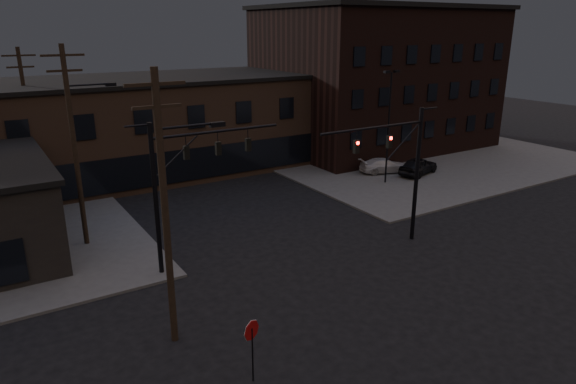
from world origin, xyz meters
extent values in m
plane|color=black|center=(0.00, 0.00, 0.00)|extent=(140.00, 140.00, 0.00)
cube|color=#474744|center=(22.00, 22.00, 0.07)|extent=(30.00, 30.00, 0.15)
cube|color=brown|center=(0.00, 28.00, 4.00)|extent=(40.00, 12.00, 8.00)
cube|color=black|center=(22.00, 26.00, 7.00)|extent=(22.00, 16.00, 14.00)
cylinder|color=black|center=(6.50, 4.50, 4.00)|extent=(0.24, 0.24, 8.00)
cylinder|color=black|center=(3.00, 4.50, 7.20)|extent=(7.00, 0.14, 0.14)
cube|color=#FF140C|center=(4.17, 4.50, 6.30)|extent=(0.28, 0.22, 0.70)
cube|color=#FF140C|center=(1.83, 4.50, 6.30)|extent=(0.28, 0.22, 0.70)
cylinder|color=black|center=(-8.00, 8.00, 4.00)|extent=(0.24, 0.24, 8.00)
cylinder|color=black|center=(-4.50, 8.00, 7.20)|extent=(7.00, 0.14, 0.14)
cube|color=black|center=(-6.25, 8.00, 6.30)|extent=(0.28, 0.22, 0.70)
cube|color=black|center=(-4.50, 8.00, 6.30)|extent=(0.28, 0.22, 0.70)
cube|color=black|center=(-2.75, 8.00, 6.30)|extent=(0.28, 0.22, 0.70)
cylinder|color=black|center=(-8.00, -2.00, 1.10)|extent=(0.06, 0.06, 2.20)
cylinder|color=maroon|center=(-8.00, -1.98, 2.10)|extent=(0.72, 0.33, 0.76)
cylinder|color=black|center=(-9.50, 2.00, 5.50)|extent=(0.28, 0.28, 11.00)
cube|color=black|center=(-9.50, 2.00, 10.40)|extent=(2.20, 0.12, 0.12)
cube|color=black|center=(-9.50, 2.00, 9.60)|extent=(1.80, 0.12, 0.12)
cube|color=black|center=(-7.20, 2.00, 8.75)|extent=(0.60, 0.25, 0.18)
cylinder|color=black|center=(-10.50, 14.00, 5.75)|extent=(0.28, 0.28, 11.50)
cube|color=black|center=(-10.50, 14.00, 10.90)|extent=(2.20, 0.12, 0.12)
cube|color=black|center=(-10.50, 14.00, 10.10)|extent=(1.80, 0.12, 0.12)
cube|color=black|center=(-8.20, 14.00, 9.25)|extent=(0.60, 0.25, 0.18)
cylinder|color=black|center=(-11.50, 26.00, 5.50)|extent=(0.28, 0.28, 11.00)
cube|color=black|center=(-11.50, 26.00, 10.40)|extent=(2.20, 0.12, 0.12)
cube|color=black|center=(-11.50, 26.00, 9.60)|extent=(1.80, 0.12, 0.12)
cylinder|color=black|center=(13.00, 14.00, 4.50)|extent=(0.14, 0.14, 9.00)
cube|color=black|center=(12.50, 14.00, 9.05)|extent=(0.50, 0.28, 0.18)
cube|color=black|center=(13.50, 14.00, 9.05)|extent=(0.50, 0.28, 0.18)
cylinder|color=black|center=(19.00, 19.00, 4.50)|extent=(0.14, 0.14, 9.00)
cube|color=black|center=(18.50, 19.00, 9.05)|extent=(0.50, 0.28, 0.18)
cube|color=black|center=(19.50, 19.00, 9.05)|extent=(0.50, 0.28, 0.18)
imported|color=black|center=(17.03, 14.30, 0.90)|extent=(4.72, 2.93, 1.50)
imported|color=silver|center=(14.95, 16.33, 0.78)|extent=(4.64, 2.99, 1.25)
imported|color=black|center=(0.72, 25.10, 0.79)|extent=(2.55, 5.04, 1.58)
camera|label=1|loc=(-15.27, -15.98, 12.29)|focal=32.00mm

